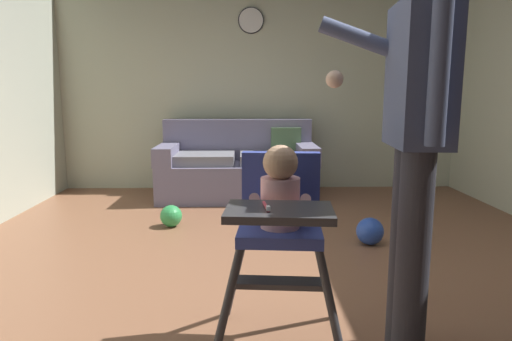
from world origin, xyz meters
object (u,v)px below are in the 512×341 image
Objects in this scene: toy_ball at (171,216)px; wall_clock at (251,20)px; couch at (238,167)px; adult_standing at (415,138)px; toy_ball_second at (370,231)px; high_chair at (280,211)px.

toy_ball is 0.63× the size of wall_clock.
couch is at bearing -107.90° from wall_clock.
wall_clock reaches higher than adult_standing.
toy_ball_second is at bearing -67.72° from wall_clock.
adult_standing is at bearing -80.07° from wall_clock.
couch is at bearing -170.53° from high_chair.
high_chair is 3.81m from wall_clock.
couch is at bearing -70.29° from adult_standing.
toy_ball is at bearing -152.11° from high_chair.
wall_clock is at bearing -173.57° from high_chair.
high_chair is 0.65m from adult_standing.
high_chair is at bearing 0.24° from adult_standing.
couch reaches higher than toy_ball.
high_chair reaches higher than toy_ball_second.
toy_ball_second is 0.69× the size of wall_clock.
adult_standing is 8.87× the size of toy_ball.
couch is 3.11m from high_chair.
toy_ball_second is (1.61, -0.51, 0.01)m from toy_ball.
couch is 1.99m from toy_ball_second.
adult_standing is (0.56, -0.05, 0.32)m from high_chair.
wall_clock is (-0.89, 2.16, 1.89)m from toy_ball_second.
high_chair reaches higher than couch.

